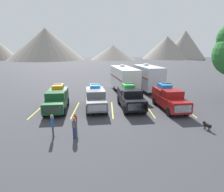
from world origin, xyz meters
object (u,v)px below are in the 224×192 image
camper_trailer_a (124,78)px  person_c (74,126)px  person_a (52,124)px  camper_trailer_b (148,77)px  pickup_truck_d (169,98)px  pickup_truck_c (130,97)px  dog (206,125)px  pickup_truck_b (96,97)px  person_b (75,122)px  pickup_truck_a (57,99)px

camper_trailer_a → person_c: 15.44m
person_a → camper_trailer_b: bearing=56.2°
pickup_truck_d → camper_trailer_b: (-0.39, 8.64, 0.91)m
pickup_truck_c → camper_trailer_b: size_ratio=0.69×
camper_trailer_b → camper_trailer_a: bearing=-172.1°
pickup_truck_d → person_a: bearing=-148.8°
person_c → dog: bearing=6.7°
pickup_truck_b → person_b: 6.27m
pickup_truck_b → person_a: 7.36m
pickup_truck_a → pickup_truck_d: (11.66, -0.12, 0.03)m
camper_trailer_b → person_a: (-9.97, -14.92, -1.12)m
pickup_truck_d → camper_trailer_b: bearing=92.6°
person_b → pickup_truck_d: bearing=32.1°
person_b → camper_trailer_a: bearing=70.3°
camper_trailer_b → person_b: (-8.49, -14.22, -1.21)m
person_c → pickup_truck_a: bearing=113.5°
pickup_truck_d → dog: size_ratio=7.02×
pickup_truck_a → pickup_truck_d: 11.66m
dog → person_c: bearing=-173.3°
pickup_truck_b → pickup_truck_d: 7.70m
pickup_truck_a → camper_trailer_b: size_ratio=0.70×
pickup_truck_a → camper_trailer_a: (7.69, 8.02, 0.87)m
pickup_truck_b → person_b: size_ratio=3.76×
person_a → person_c: (1.58, -0.20, -0.08)m
person_b → dog: size_ratio=1.87×
pickup_truck_c → person_c: 8.43m
pickup_truck_b → person_c: bearing=-99.0°
pickup_truck_a → person_c: (2.87, -6.60, -0.26)m
pickup_truck_d → person_a: pickup_truck_d is taller
pickup_truck_d → person_c: pickup_truck_d is taller
person_a → person_b: person_a is taller
pickup_truck_c → dog: pickup_truck_c is taller
person_b → camper_trailer_b: bearing=59.2°
pickup_truck_a → person_c: 7.20m
pickup_truck_c → camper_trailer_b: (3.58, 8.22, 0.91)m
person_a → dog: person_a is taller
pickup_truck_b → dog: 10.76m
person_b → dog: person_b is taller
pickup_truck_c → pickup_truck_d: size_ratio=0.94×
pickup_truck_c → dog: 7.84m
pickup_truck_a → pickup_truck_d: size_ratio=0.96×
camper_trailer_b → person_c: camper_trailer_b is taller
pickup_truck_c → pickup_truck_b: bearing=177.8°
person_a → dog: size_ratio=2.07×
pickup_truck_a → camper_trailer_a: bearing=46.2°
pickup_truck_b → person_a: size_ratio=3.40×
pickup_truck_c → person_b: bearing=-129.2°
person_a → person_b: size_ratio=1.11×
pickup_truck_d → person_b: 10.49m
pickup_truck_c → camper_trailer_a: size_ratio=0.61×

